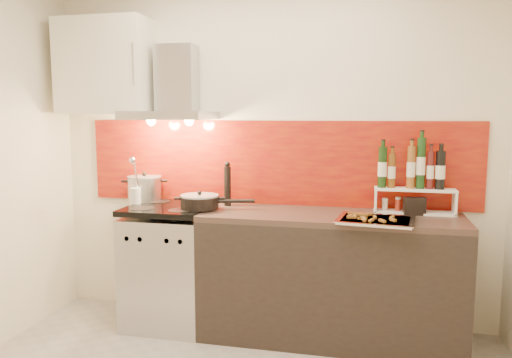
% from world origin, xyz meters
% --- Properties ---
extents(back_wall, '(3.40, 0.02, 2.60)m').
position_xyz_m(back_wall, '(0.00, 1.40, 1.30)').
color(back_wall, silver).
rests_on(back_wall, ground).
extents(backsplash, '(3.00, 0.02, 0.64)m').
position_xyz_m(backsplash, '(0.05, 1.39, 1.22)').
color(backsplash, maroon).
rests_on(backsplash, back_wall).
extents(range_stove, '(0.60, 0.60, 0.91)m').
position_xyz_m(range_stove, '(-0.70, 1.10, 0.44)').
color(range_stove, '#B7B7BA').
rests_on(range_stove, ground).
extents(counter, '(1.80, 0.60, 0.90)m').
position_xyz_m(counter, '(0.50, 1.10, 0.45)').
color(counter, black).
rests_on(counter, ground).
extents(range_hood, '(0.62, 0.50, 0.61)m').
position_xyz_m(range_hood, '(-0.70, 1.24, 1.74)').
color(range_hood, '#B7B7BA').
rests_on(range_hood, back_wall).
extents(upper_cabinet, '(0.70, 0.35, 0.72)m').
position_xyz_m(upper_cabinet, '(-1.25, 1.22, 1.95)').
color(upper_cabinet, '#EDE8CE').
rests_on(upper_cabinet, back_wall).
extents(stock_pot, '(0.27, 0.27, 0.23)m').
position_xyz_m(stock_pot, '(-0.98, 1.28, 1.01)').
color(stock_pot, '#B7B7BA').
rests_on(stock_pot, range_stove).
extents(saute_pan, '(0.53, 0.28, 0.13)m').
position_xyz_m(saute_pan, '(-0.44, 1.05, 0.96)').
color(saute_pan, black).
rests_on(saute_pan, range_stove).
extents(utensil_jar, '(0.08, 0.12, 0.37)m').
position_xyz_m(utensil_jar, '(-0.98, 1.11, 1.01)').
color(utensil_jar, silver).
rests_on(utensil_jar, range_stove).
extents(pepper_mill, '(0.05, 0.05, 0.34)m').
position_xyz_m(pepper_mill, '(-0.29, 1.26, 1.06)').
color(pepper_mill, black).
rests_on(pepper_mill, counter).
extents(step_shelf, '(0.55, 0.15, 0.53)m').
position_xyz_m(step_shelf, '(1.05, 1.25, 1.13)').
color(step_shelf, white).
rests_on(step_shelf, counter).
extents(caddy_box, '(0.15, 0.08, 0.13)m').
position_xyz_m(caddy_box, '(1.06, 1.20, 0.96)').
color(caddy_box, black).
rests_on(caddy_box, counter).
extents(baking_tray, '(0.52, 0.42, 0.03)m').
position_xyz_m(baking_tray, '(0.80, 0.90, 0.92)').
color(baking_tray, silver).
rests_on(baking_tray, counter).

